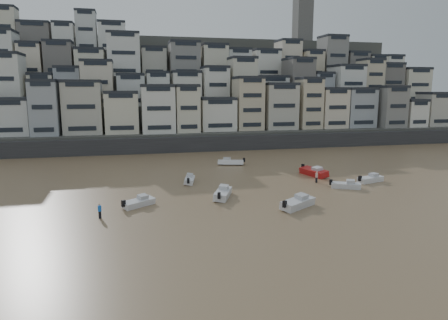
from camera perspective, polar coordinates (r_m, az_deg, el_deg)
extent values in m
plane|color=#94714F|center=(32.35, 7.07, -16.48)|extent=(400.00, 400.00, 0.00)
cube|color=#38383A|center=(95.12, -0.81, 2.42)|extent=(140.00, 3.00, 3.50)
cube|color=#4C4C47|center=(102.99, 1.07, 3.15)|extent=(140.00, 14.00, 4.00)
cube|color=#4C4C47|center=(114.29, -0.42, 5.35)|extent=(140.00, 14.00, 10.00)
cube|color=#4C4C47|center=(125.75, -1.65, 7.61)|extent=(140.00, 14.00, 18.00)
cube|color=#4C4C47|center=(137.42, -2.68, 9.48)|extent=(140.00, 16.00, 26.00)
cube|color=#4C4C47|center=(151.20, -3.68, 10.66)|extent=(140.00, 18.00, 32.00)
cube|color=#66635E|center=(163.08, 11.18, 19.28)|extent=(6.00, 6.00, 18.00)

